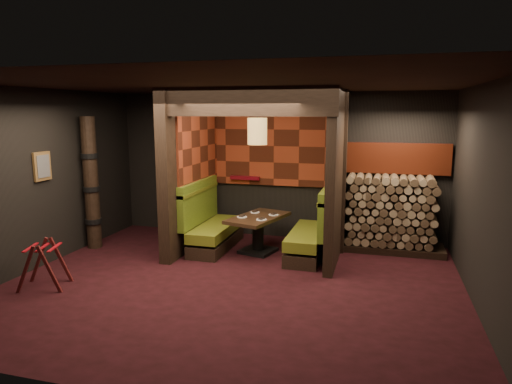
% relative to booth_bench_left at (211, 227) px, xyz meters
% --- Properties ---
extents(floor, '(6.50, 5.50, 0.02)m').
position_rel_booth_bench_left_xyz_m(floor, '(0.96, -1.65, -0.41)').
color(floor, black).
rests_on(floor, ground).
extents(ceiling, '(6.50, 5.50, 0.02)m').
position_rel_booth_bench_left_xyz_m(ceiling, '(0.96, -1.65, 2.46)').
color(ceiling, black).
rests_on(ceiling, ground).
extents(wall_back, '(6.50, 0.02, 2.85)m').
position_rel_booth_bench_left_xyz_m(wall_back, '(0.96, 1.11, 1.02)').
color(wall_back, black).
rests_on(wall_back, ground).
extents(wall_front, '(6.50, 0.02, 2.85)m').
position_rel_booth_bench_left_xyz_m(wall_front, '(0.96, -4.41, 1.02)').
color(wall_front, black).
rests_on(wall_front, ground).
extents(wall_left, '(0.02, 5.50, 2.85)m').
position_rel_booth_bench_left_xyz_m(wall_left, '(-2.30, -1.65, 1.02)').
color(wall_left, black).
rests_on(wall_left, ground).
extents(wall_right, '(0.02, 5.50, 2.85)m').
position_rel_booth_bench_left_xyz_m(wall_right, '(4.22, -1.65, 1.02)').
color(wall_right, black).
rests_on(wall_right, ground).
extents(partition_left, '(0.20, 2.20, 2.85)m').
position_rel_booth_bench_left_xyz_m(partition_left, '(-0.39, -0.00, 1.02)').
color(partition_left, black).
rests_on(partition_left, floor).
extents(partition_right, '(0.15, 2.10, 2.85)m').
position_rel_booth_bench_left_xyz_m(partition_right, '(2.26, 0.05, 1.02)').
color(partition_right, black).
rests_on(partition_right, floor).
extents(header_beam, '(2.85, 0.18, 0.44)m').
position_rel_booth_bench_left_xyz_m(header_beam, '(0.94, -0.95, 2.23)').
color(header_beam, black).
rests_on(header_beam, partition_left).
extents(tapa_back_panel, '(2.40, 0.06, 1.55)m').
position_rel_booth_bench_left_xyz_m(tapa_back_panel, '(0.94, 1.06, 1.42)').
color(tapa_back_panel, maroon).
rests_on(tapa_back_panel, wall_back).
extents(tapa_side_panel, '(0.04, 1.85, 1.45)m').
position_rel_booth_bench_left_xyz_m(tapa_side_panel, '(-0.27, 0.17, 1.45)').
color(tapa_side_panel, maroon).
rests_on(tapa_side_panel, partition_left).
extents(lacquer_shelf, '(0.60, 0.12, 0.07)m').
position_rel_booth_bench_left_xyz_m(lacquer_shelf, '(0.36, 1.00, 0.78)').
color(lacquer_shelf, '#630813').
rests_on(lacquer_shelf, wall_back).
extents(booth_bench_left, '(0.68, 1.60, 1.14)m').
position_rel_booth_bench_left_xyz_m(booth_bench_left, '(0.00, 0.00, 0.00)').
color(booth_bench_left, black).
rests_on(booth_bench_left, floor).
extents(booth_bench_right, '(0.68, 1.60, 1.14)m').
position_rel_booth_bench_left_xyz_m(booth_bench_right, '(1.89, 0.00, 0.00)').
color(booth_bench_right, black).
rests_on(booth_bench_right, floor).
extents(dining_table, '(0.99, 1.39, 0.66)m').
position_rel_booth_bench_left_xyz_m(dining_table, '(0.91, -0.04, 0.03)').
color(dining_table, black).
rests_on(dining_table, floor).
extents(place_settings, '(0.67, 0.70, 0.03)m').
position_rel_booth_bench_left_xyz_m(place_settings, '(0.91, -0.04, 0.27)').
color(place_settings, white).
rests_on(place_settings, dining_table).
extents(pendant_lamp, '(0.33, 0.33, 0.92)m').
position_rel_booth_bench_left_xyz_m(pendant_lamp, '(0.91, -0.09, 1.75)').
color(pendant_lamp, '#A77F3F').
rests_on(pendant_lamp, ceiling).
extents(framed_picture, '(0.05, 0.36, 0.46)m').
position_rel_booth_bench_left_xyz_m(framed_picture, '(-2.25, -1.55, 1.22)').
color(framed_picture, brown).
rests_on(framed_picture, wall_left).
extents(luggage_rack, '(0.77, 0.64, 0.72)m').
position_rel_booth_bench_left_xyz_m(luggage_rack, '(-1.60, -2.43, -0.04)').
color(luggage_rack, '#461312').
rests_on(luggage_rack, floor).
extents(totem_column, '(0.31, 0.31, 2.40)m').
position_rel_booth_bench_left_xyz_m(totem_column, '(-2.09, -0.55, 0.79)').
color(totem_column, black).
rests_on(totem_column, floor).
extents(firewood_stack, '(1.73, 0.70, 1.36)m').
position_rel_booth_bench_left_xyz_m(firewood_stack, '(3.25, 0.70, 0.28)').
color(firewood_stack, black).
rests_on(firewood_stack, floor).
extents(mosaic_header, '(1.83, 0.10, 0.56)m').
position_rel_booth_bench_left_xyz_m(mosaic_header, '(3.25, 1.03, 1.24)').
color(mosaic_header, maroon).
rests_on(mosaic_header, wall_back).
extents(bay_front_post, '(0.08, 0.08, 2.85)m').
position_rel_booth_bench_left_xyz_m(bay_front_post, '(2.35, 0.31, 1.02)').
color(bay_front_post, black).
rests_on(bay_front_post, floor).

